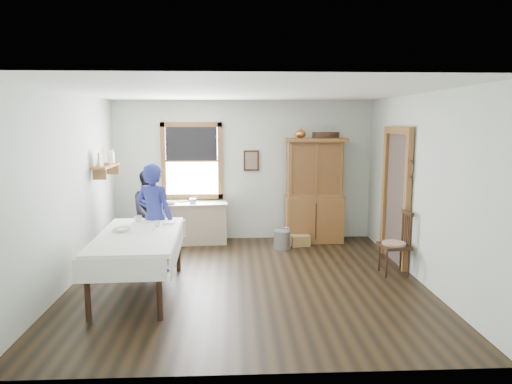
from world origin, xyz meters
TOP-DOWN VIEW (x-y plane):
  - room at (0.00, 0.00)m, footprint 5.01×5.01m
  - window at (-1.00, 2.46)m, footprint 1.18×0.07m
  - doorway at (2.46, 0.85)m, footprint 0.09×1.14m
  - wall_shelf at (-2.37, 1.54)m, footprint 0.24×1.00m
  - framed_picture at (0.15, 2.46)m, footprint 0.30×0.04m
  - rug_beater at (2.45, 0.30)m, footprint 0.01×0.27m
  - work_counter at (-1.01, 2.15)m, footprint 1.40×0.63m
  - china_hutch at (1.34, 2.19)m, footprint 1.17×0.56m
  - dining_table at (-1.47, -0.39)m, footprint 1.16×2.09m
  - spindle_chair at (2.23, 0.19)m, footprint 0.49×0.49m
  - pail at (0.69, 1.70)m, footprint 0.37×0.37m
  - wicker_basket at (1.03, 1.88)m, footprint 0.38×0.30m
  - woman_blue at (-1.41, 0.53)m, footprint 0.67×0.56m
  - figure_dark at (-1.68, 1.65)m, footprint 0.80×0.73m
  - table_cup_a at (-1.62, 0.35)m, footprint 0.13×0.13m
  - table_cup_b at (-1.28, 0.01)m, footprint 0.10×0.10m
  - table_bowl at (-1.70, -0.26)m, footprint 0.31×0.31m
  - counter_book at (-1.26, 2.25)m, footprint 0.25×0.27m
  - counter_bowl at (-1.35, 2.02)m, footprint 0.21×0.21m
  - shelf_bowl at (-2.37, 1.55)m, footprint 0.22×0.22m

SIDE VIEW (x-z plane):
  - wicker_basket at x=1.03m, z-range 0.00..0.20m
  - pail at x=0.69m, z-range 0.00..0.33m
  - work_counter at x=-1.01m, z-range 0.00..0.78m
  - dining_table at x=-1.47m, z-range 0.00..0.82m
  - spindle_chair at x=2.23m, z-range 0.00..0.98m
  - figure_dark at x=-1.68m, z-range 0.00..1.34m
  - woman_blue at x=-1.41m, z-range 0.00..1.55m
  - counter_book at x=-1.26m, z-range 0.78..0.80m
  - counter_bowl at x=-1.35m, z-range 0.78..0.84m
  - table_bowl at x=-1.70m, z-range 0.82..0.88m
  - table_cup_b at x=-1.28m, z-range 0.82..0.91m
  - table_cup_a at x=-1.62m, z-range 0.82..0.91m
  - china_hutch at x=1.34m, z-range 0.00..1.99m
  - doorway at x=2.46m, z-range 0.05..2.27m
  - room at x=0.00m, z-range 0.00..2.70m
  - framed_picture at x=0.15m, z-range 1.35..1.75m
  - wall_shelf at x=-2.37m, z-range 1.35..1.79m
  - shelf_bowl at x=-2.37m, z-range 1.57..1.62m
  - window at x=-1.00m, z-range 0.89..2.37m
  - rug_beater at x=2.45m, z-range 1.58..1.86m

